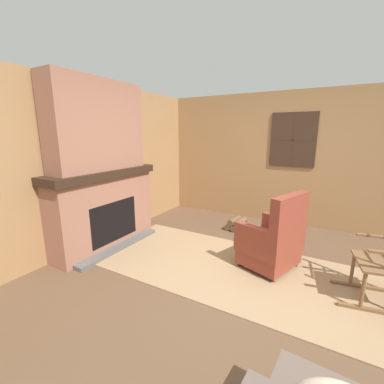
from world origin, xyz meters
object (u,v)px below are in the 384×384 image
Objects in this scene: oil_lamp_vase at (63,168)px; storage_case at (110,164)px; armchair at (273,242)px; firewood_stack at (237,224)px.

storage_case is (0.00, 0.80, -0.02)m from oil_lamp_vase.
armchair is 2.84m from oil_lamp_vase.
storage_case reaches higher than armchair.
oil_lamp_vase reaches higher than firewood_stack.
storage_case is at bearing 26.95° from armchair.
firewood_stack is (-0.85, 1.09, -0.27)m from armchair.
armchair is 1.41m from firewood_stack.
firewood_stack is at bearing 41.41° from storage_case.
armchair is at bearing 7.55° from storage_case.
storage_case is (-1.60, -1.41, 1.16)m from firewood_stack.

